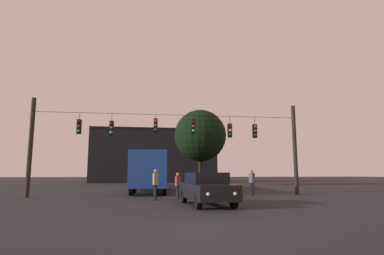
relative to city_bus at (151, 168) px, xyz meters
name	(u,v)px	position (x,y,z in m)	size (l,w,h in m)	color
ground_plane	(162,187)	(1.23, 7.36, -1.87)	(168.00, 168.00, 0.00)	black
overhead_signal_span	(171,140)	(1.28, -4.78, 1.83)	(18.07, 0.44, 6.33)	black
city_bus	(151,168)	(0.00, 0.00, 0.00)	(3.03, 11.11, 3.00)	navy
car_near_right	(207,188)	(2.54, -10.99, -1.07)	(2.22, 4.47, 1.52)	black
car_far_left	(153,179)	(0.25, 9.86, -1.07)	(2.06, 4.42, 1.52)	navy
pedestrian_crossing_left	(155,183)	(0.21, -8.00, -0.90)	(0.32, 0.41, 1.71)	black
pedestrian_crossing_center	(252,181)	(6.61, -5.55, -0.89)	(0.35, 0.42, 1.71)	black
pedestrian_crossing_right	(178,184)	(1.51, -7.32, -1.02)	(0.31, 0.40, 1.52)	black
corner_building	(154,157)	(0.61, 27.14, 2.34)	(19.48, 11.02, 8.41)	black
tree_left_silhouette	(200,136)	(5.82, 10.57, 4.04)	(6.16, 6.16, 9.00)	black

